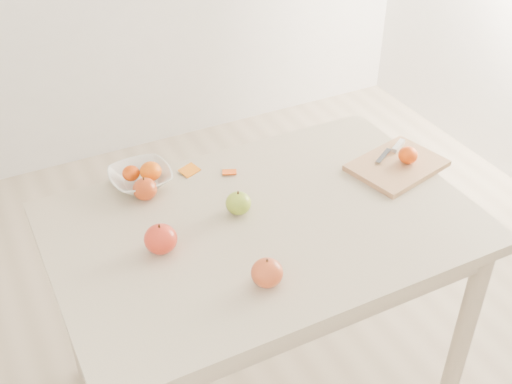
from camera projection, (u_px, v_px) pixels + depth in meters
name	position (u px, v px, depth m)	size (l,w,h in m)	color
table	(264.00, 247.00, 1.89)	(1.20, 0.80, 0.75)	beige
cutting_board	(397.00, 166.00, 2.05)	(0.29, 0.21, 0.02)	tan
board_tangerine	(408.00, 155.00, 2.03)	(0.06, 0.06, 0.05)	#DB4807
fruit_bowl	(141.00, 178.00, 1.97)	(0.19, 0.19, 0.05)	white
bowl_tangerine_near	(131.00, 173.00, 1.96)	(0.05, 0.05, 0.05)	#DC4F07
bowl_tangerine_far	(151.00, 171.00, 1.95)	(0.07, 0.07, 0.06)	#E75508
orange_peel_a	(190.00, 171.00, 2.03)	(0.06, 0.04, 0.00)	orange
orange_peel_b	(229.00, 173.00, 2.03)	(0.04, 0.04, 0.00)	#EA5310
paring_knife	(396.00, 147.00, 2.11)	(0.16, 0.09, 0.01)	white
apple_green	(238.00, 203.00, 1.85)	(0.08, 0.08, 0.07)	#7BA218
apple_red_a	(145.00, 189.00, 1.90)	(0.07, 0.07, 0.07)	maroon
apple_red_b	(161.00, 239.00, 1.71)	(0.09, 0.09, 0.08)	maroon
apple_red_e	(267.00, 273.00, 1.61)	(0.08, 0.08, 0.07)	maroon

